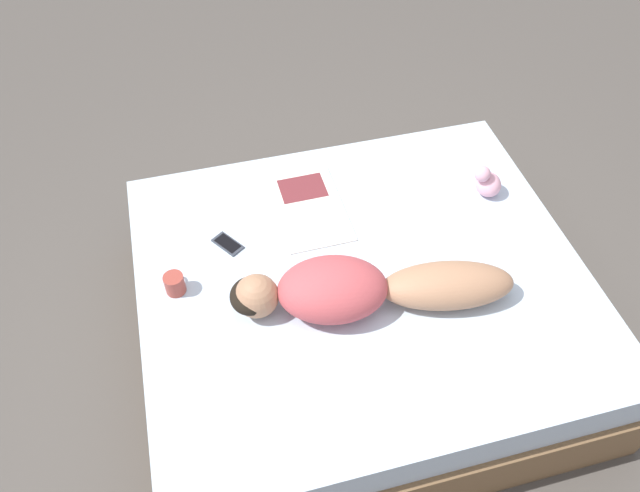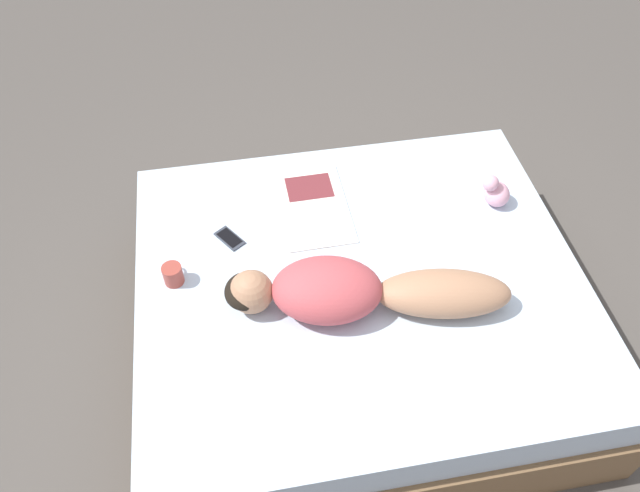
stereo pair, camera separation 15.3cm
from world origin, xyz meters
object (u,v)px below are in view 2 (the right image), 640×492
(open_magazine, at_px, (314,206))
(coffee_mug, at_px, (173,274))
(person, at_px, (355,291))
(cell_phone, at_px, (230,238))

(open_magazine, distance_m, coffee_mug, 0.80)
(person, xyz_separation_m, cell_phone, (0.49, 0.51, -0.10))
(open_magazine, height_order, coffee_mug, coffee_mug)
(cell_phone, bearing_deg, open_magazine, -15.93)
(person, bearing_deg, coffee_mug, 80.77)
(person, distance_m, open_magazine, 0.65)
(open_magazine, xyz_separation_m, cell_phone, (-0.15, 0.44, 0.00))
(person, bearing_deg, cell_phone, 56.62)
(person, xyz_separation_m, open_magazine, (0.64, 0.07, -0.10))
(coffee_mug, bearing_deg, person, -109.44)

